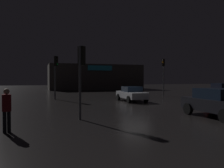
% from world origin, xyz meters
% --- Properties ---
extents(ground_plane, '(120.00, 120.00, 0.00)m').
position_xyz_m(ground_plane, '(0.00, 0.00, 0.00)').
color(ground_plane, black).
extents(store_building, '(18.55, 9.62, 4.98)m').
position_xyz_m(store_building, '(3.10, 27.90, 2.49)').
color(store_building, '#4C4742').
rests_on(store_building, ground).
extents(traffic_signal_opposite, '(0.42, 0.42, 4.45)m').
position_xyz_m(traffic_signal_opposite, '(-6.27, 5.88, 3.10)').
color(traffic_signal_opposite, '#595B60').
rests_on(traffic_signal_opposite, ground).
extents(traffic_signal_cross_left, '(0.42, 0.42, 4.54)m').
position_xyz_m(traffic_signal_cross_left, '(6.51, 6.12, 3.35)').
color(traffic_signal_cross_left, '#595B60').
rests_on(traffic_signal_cross_left, ground).
extents(traffic_signal_cross_right, '(0.42, 0.42, 3.80)m').
position_xyz_m(traffic_signal_cross_right, '(-5.79, -6.08, 2.84)').
color(traffic_signal_cross_right, '#595B60').
rests_on(traffic_signal_cross_right, ground).
extents(car_near, '(1.89, 4.15, 1.40)m').
position_xyz_m(car_near, '(0.40, 1.71, 0.71)').
color(car_near, '#B7B7BF').
rests_on(car_near, ground).
extents(car_far, '(4.53, 2.05, 1.64)m').
position_xyz_m(car_far, '(11.52, 1.72, 0.83)').
color(car_far, '#A51414').
rests_on(car_far, ground).
extents(car_crossing, '(2.05, 4.14, 1.58)m').
position_xyz_m(car_crossing, '(1.43, -7.83, 0.82)').
color(car_crossing, black).
rests_on(car_crossing, ground).
extents(pedestrian, '(0.44, 0.44, 1.73)m').
position_xyz_m(pedestrian, '(-9.09, -8.03, 1.01)').
color(pedestrian, black).
rests_on(pedestrian, ground).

